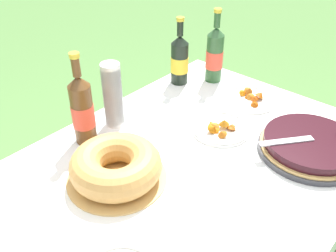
{
  "coord_description": "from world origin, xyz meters",
  "views": [
    {
      "loc": [
        -0.68,
        -0.58,
        1.59
      ],
      "look_at": [
        0.14,
        0.14,
        0.84
      ],
      "focal_mm": 40.0,
      "sensor_mm": 36.0,
      "label": 1
    }
  ],
  "objects": [
    {
      "name": "berry_tart",
      "position": [
        0.41,
        -0.27,
        0.8
      ],
      "size": [
        0.35,
        0.35,
        0.06
      ],
      "color": "#38383D",
      "rests_on": "tablecloth"
    },
    {
      "name": "garden_table",
      "position": [
        0.0,
        0.0,
        0.7
      ],
      "size": [
        1.53,
        0.97,
        0.77
      ],
      "color": "brown",
      "rests_on": "ground_plane"
    },
    {
      "name": "bundt_cake",
      "position": [
        -0.12,
        0.13,
        0.83
      ],
      "size": [
        0.32,
        0.32,
        0.11
      ],
      "color": "tan",
      "rests_on": "tablecloth"
    },
    {
      "name": "juice_bottle_red",
      "position": [
        0.51,
        0.4,
        0.89
      ],
      "size": [
        0.08,
        0.08,
        0.3
      ],
      "color": "black",
      "rests_on": "tablecloth"
    },
    {
      "name": "cider_bottle_amber",
      "position": [
        -0.06,
        0.36,
        0.91
      ],
      "size": [
        0.08,
        0.08,
        0.34
      ],
      "color": "brown",
      "rests_on": "tablecloth"
    },
    {
      "name": "serving_knife",
      "position": [
        0.44,
        -0.29,
        0.84
      ],
      "size": [
        0.31,
        0.25,
        0.01
      ],
      "rotation": [
        0.0,
        0.0,
        2.48
      ],
      "color": "silver",
      "rests_on": "berry_tart"
    },
    {
      "name": "snack_plate_left",
      "position": [
        0.31,
        0.03,
        0.79
      ],
      "size": [
        0.22,
        0.22,
        0.06
      ],
      "color": "white",
      "rests_on": "tablecloth"
    },
    {
      "name": "tablecloth",
      "position": [
        0.0,
        0.0,
        0.76
      ],
      "size": [
        1.54,
        0.98,
        0.1
      ],
      "color": "white",
      "rests_on": "garden_table"
    },
    {
      "name": "cup_stack",
      "position": [
        0.09,
        0.37,
        0.9
      ],
      "size": [
        0.07,
        0.07,
        0.25
      ],
      "color": "white",
      "rests_on": "tablecloth"
    },
    {
      "name": "cider_bottle_green",
      "position": [
        0.64,
        0.3,
        0.9
      ],
      "size": [
        0.08,
        0.08,
        0.33
      ],
      "color": "#2D562D",
      "rests_on": "tablecloth"
    },
    {
      "name": "snack_plate_right",
      "position": [
        0.58,
        0.06,
        0.79
      ],
      "size": [
        0.22,
        0.22,
        0.06
      ],
      "color": "white",
      "rests_on": "tablecloth"
    }
  ]
}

